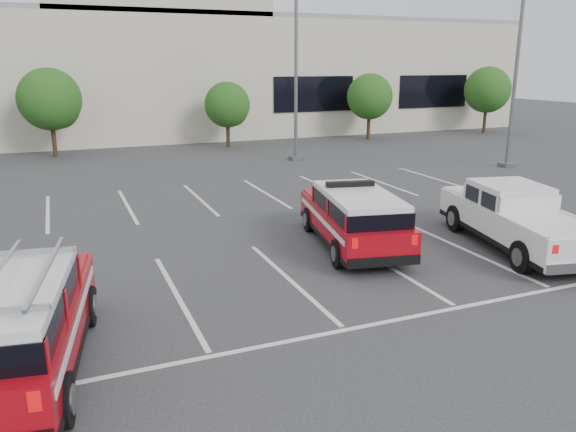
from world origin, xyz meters
The scene contains 12 objects.
ground centered at (0.00, 0.00, 0.00)m, with size 120.00×120.00×0.00m, color #2D2D2F.
stall_markings centered at (0.00, 4.50, 0.01)m, with size 23.00×15.00×0.01m, color silver.
convention_building centered at (0.18, 31.86, 4.72)m, with size 60.00×16.99×13.20m.
tree_mid_left centered at (-4.91, 22.05, 3.04)m, with size 3.37×3.37×4.85m.
tree_mid_right centered at (5.09, 22.05, 2.50)m, with size 2.77×2.77×3.99m.
tree_right centered at (15.09, 22.05, 2.77)m, with size 3.07×3.07×4.42m.
tree_far_right centered at (25.09, 22.05, 3.04)m, with size 3.37×3.37×4.85m.
light_pole_mid centered at (7.00, 16.00, 5.19)m, with size 0.90×0.60×10.24m.
light_pole_right centered at (16.00, 10.00, 5.19)m, with size 0.90×0.60×10.24m.
fire_chief_suv centered at (2.64, 1.66, 0.74)m, with size 2.85×5.41×1.81m.
white_pickup centered at (6.82, -0.10, 0.70)m, with size 3.16×5.98×1.75m.
ladder_suv centered at (-5.82, -2.29, 0.81)m, with size 2.82×5.40×2.03m.
Camera 1 is at (-4.84, -11.65, 5.03)m, focal length 35.00 mm.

